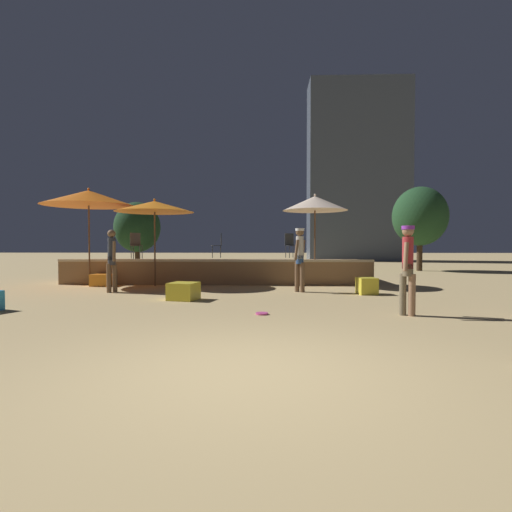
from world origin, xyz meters
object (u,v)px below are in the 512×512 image
at_px(person_2, 112,258).
at_px(bistro_chair_2, 290,243).
at_px(cube_seat_2, 102,280).
at_px(background_tree_0, 420,216).
at_px(cube_seat_1, 184,291).
at_px(bistro_chair_1, 136,243).
at_px(background_tree_1, 137,227).
at_px(patio_umbrella_0, 315,204).
at_px(frisbee_disc, 262,313).
at_px(patio_umbrella_1, 89,198).
at_px(bistro_chair_0, 219,243).
at_px(person_4, 300,255).
at_px(cube_seat_0, 367,286).
at_px(person_3, 408,265).
at_px(patio_umbrella_2, 155,207).

bearing_deg(person_2, bistro_chair_2, 172.27).
distance_m(cube_seat_2, background_tree_0, 15.40).
xyz_separation_m(cube_seat_1, bistro_chair_1, (-2.61, 4.31, 1.18)).
relative_size(background_tree_0, background_tree_1, 1.17).
distance_m(patio_umbrella_0, frisbee_disc, 6.29).
bearing_deg(background_tree_0, patio_umbrella_1, -150.68).
bearing_deg(patio_umbrella_1, bistro_chair_0, 23.49).
distance_m(cube_seat_1, bistro_chair_1, 5.17).
height_order(person_4, background_tree_1, background_tree_1).
distance_m(cube_seat_0, frisbee_disc, 4.22).
bearing_deg(bistro_chair_1, cube_seat_1, -92.27).
bearing_deg(cube_seat_1, person_2, 148.56).
bearing_deg(patio_umbrella_0, background_tree_0, 50.45).
bearing_deg(cube_seat_1, background_tree_1, 113.19).
bearing_deg(person_2, person_3, 109.96).
distance_m(cube_seat_1, person_4, 3.48).
relative_size(person_3, person_4, 0.94).
distance_m(person_4, bistro_chair_2, 3.54).
distance_m(person_2, bistro_chair_0, 4.50).
relative_size(cube_seat_2, bistro_chair_2, 0.67).
relative_size(bistro_chair_0, frisbee_disc, 3.74).
xyz_separation_m(bistro_chair_0, bistro_chair_1, (-2.82, -0.81, 0.00)).
bearing_deg(background_tree_0, cube_seat_2, -149.02).
relative_size(person_3, bistro_chair_0, 1.88).
distance_m(person_3, background_tree_1, 16.97).
bearing_deg(cube_seat_1, cube_seat_0, 14.77).
relative_size(cube_seat_0, background_tree_1, 0.15).
bearing_deg(person_2, patio_umbrella_0, 155.58).
relative_size(cube_seat_2, person_2, 0.35).
xyz_separation_m(cube_seat_1, cube_seat_2, (-3.33, 3.13, -0.02)).
distance_m(patio_umbrella_0, patio_umbrella_2, 5.18).
bearing_deg(person_4, person_3, -28.51).
xyz_separation_m(person_2, person_4, (5.24, 0.28, 0.07)).
bearing_deg(person_2, background_tree_0, 174.34).
relative_size(frisbee_disc, background_tree_0, 0.06).
height_order(patio_umbrella_2, person_3, patio_umbrella_2).
relative_size(patio_umbrella_2, bistro_chair_0, 3.13).
relative_size(patio_umbrella_0, person_3, 1.76).
height_order(person_3, bistro_chair_2, bistro_chair_2).
relative_size(cube_seat_1, frisbee_disc, 3.15).
height_order(patio_umbrella_0, background_tree_0, background_tree_0).
bearing_deg(cube_seat_2, person_4, -12.96).
distance_m(patio_umbrella_0, person_4, 2.53).
bearing_deg(person_3, bistro_chair_2, -45.25).
bearing_deg(bistro_chair_1, background_tree_1, 74.59).
distance_m(background_tree_0, background_tree_1, 14.81).
relative_size(cube_seat_0, background_tree_0, 0.13).
relative_size(patio_umbrella_2, background_tree_1, 0.77).
distance_m(cube_seat_2, bistro_chair_0, 4.23).
height_order(bistro_chair_0, background_tree_0, background_tree_0).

